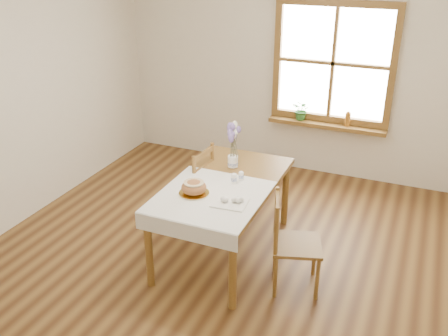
{
  "coord_description": "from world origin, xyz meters",
  "views": [
    {
      "loc": [
        1.61,
        -3.5,
        2.81
      ],
      "look_at": [
        0.0,
        0.3,
        0.9
      ],
      "focal_mm": 40.0,
      "sensor_mm": 36.0,
      "label": 1
    }
  ],
  "objects_px": {
    "chair_left": "(187,188)",
    "bread_plate": "(194,193)",
    "flower_vase": "(233,162)",
    "dining_table": "(224,191)",
    "chair_right": "(297,243)"
  },
  "relations": [
    {
      "from": "flower_vase",
      "to": "bread_plate",
      "type": "bearing_deg",
      "value": -98.0
    },
    {
      "from": "chair_right",
      "to": "flower_vase",
      "type": "distance_m",
      "value": 1.1
    },
    {
      "from": "chair_left",
      "to": "bread_plate",
      "type": "distance_m",
      "value": 0.76
    },
    {
      "from": "chair_left",
      "to": "bread_plate",
      "type": "relative_size",
      "value": 3.59
    },
    {
      "from": "dining_table",
      "to": "chair_right",
      "type": "bearing_deg",
      "value": -17.64
    },
    {
      "from": "bread_plate",
      "to": "flower_vase",
      "type": "bearing_deg",
      "value": 82.0
    },
    {
      "from": "chair_left",
      "to": "chair_right",
      "type": "xyz_separation_m",
      "value": [
        1.31,
        -0.51,
        -0.03
      ]
    },
    {
      "from": "dining_table",
      "to": "flower_vase",
      "type": "height_order",
      "value": "flower_vase"
    },
    {
      "from": "chair_right",
      "to": "flower_vase",
      "type": "xyz_separation_m",
      "value": [
        -0.84,
        0.6,
        0.37
      ]
    },
    {
      "from": "chair_left",
      "to": "bread_plate",
      "type": "height_order",
      "value": "chair_left"
    },
    {
      "from": "dining_table",
      "to": "bread_plate",
      "type": "bearing_deg",
      "value": -114.67
    },
    {
      "from": "chair_left",
      "to": "dining_table",
      "type": "bearing_deg",
      "value": 67.02
    },
    {
      "from": "bread_plate",
      "to": "flower_vase",
      "type": "xyz_separation_m",
      "value": [
        0.1,
        0.68,
        0.04
      ]
    },
    {
      "from": "flower_vase",
      "to": "dining_table",
      "type": "bearing_deg",
      "value": -81.2
    },
    {
      "from": "dining_table",
      "to": "chair_left",
      "type": "distance_m",
      "value": 0.62
    }
  ]
}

